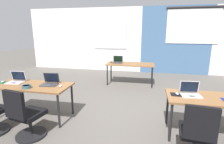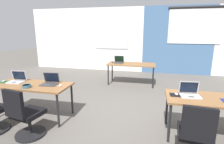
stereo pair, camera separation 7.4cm
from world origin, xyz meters
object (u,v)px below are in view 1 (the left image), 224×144
at_px(laptop_near_right_inner, 190,92).
at_px(mouse_near_left_end, 3,82).
at_px(desk_far_center, 130,65).
at_px(desk_near_left, 32,88).
at_px(chair_near_right_inner, 196,138).
at_px(chair_near_left_inner, 26,118).
at_px(mouse_near_left_inner, 61,86).
at_px(desk_near_right, 216,101).
at_px(laptop_near_left_inner, 50,82).
at_px(snack_bowl, 26,86).
at_px(laptop_near_left_end, 16,80).
at_px(mouse_near_right_inner, 177,94).
at_px(laptop_far_left, 118,61).
at_px(mouse_far_left, 111,62).

height_order(laptop_near_right_inner, mouse_near_left_end, laptop_near_right_inner).
height_order(desk_far_center, laptop_near_right_inner, laptop_near_right_inner).
bearing_deg(desk_near_left, desk_far_center, 57.99).
distance_m(chair_near_right_inner, chair_near_left_inner, 2.69).
distance_m(desk_far_center, mouse_near_left_inner, 3.00).
height_order(chair_near_left_inner, mouse_near_left_end, chair_near_left_inner).
distance_m(desk_near_right, laptop_near_left_inner, 3.14).
height_order(laptop_near_right_inner, snack_bowl, laptop_near_right_inner).
bearing_deg(chair_near_right_inner, laptop_near_right_inner, -86.90).
height_order(laptop_near_left_inner, mouse_near_left_inner, laptop_near_left_inner).
distance_m(desk_far_center, chair_near_right_inner, 3.75).
bearing_deg(laptop_near_right_inner, mouse_near_left_end, 175.22).
relative_size(desk_near_left, mouse_near_left_end, 15.53).
distance_m(mouse_near_left_inner, laptop_near_left_end, 1.09).
xyz_separation_m(desk_far_center, laptop_near_left_end, (-2.20, -2.71, 0.11)).
bearing_deg(desk_far_center, laptop_near_left_end, -128.98).
height_order(laptop_near_right_inner, mouse_near_right_inner, laptop_near_right_inner).
relative_size(chair_near_right_inner, laptop_far_left, 2.71).
height_order(desk_far_center, laptop_near_left_inner, laptop_near_left_inner).
distance_m(desk_far_center, chair_near_left_inner, 3.79).
relative_size(desk_near_right, laptop_near_left_end, 4.54).
bearing_deg(laptop_near_right_inner, mouse_near_left_inner, 175.53).
relative_size(mouse_near_right_inner, chair_near_right_inner, 0.12).
bearing_deg(snack_bowl, laptop_near_left_end, 147.96).
distance_m(laptop_near_left_inner, mouse_near_left_inner, 0.30).
distance_m(laptop_near_left_end, snack_bowl, 0.57).
relative_size(laptop_near_left_end, laptop_far_left, 1.04).
bearing_deg(laptop_far_left, chair_near_right_inner, -66.04).
distance_m(laptop_near_left_inner, chair_near_left_inner, 0.90).
xyz_separation_m(desk_near_left, chair_near_left_inner, (0.37, -0.72, -0.28)).
relative_size(desk_near_left, mouse_near_left_inner, 15.83).
relative_size(desk_near_left, laptop_far_left, 4.71).
bearing_deg(chair_near_left_inner, laptop_near_right_inner, -154.11).
bearing_deg(mouse_near_left_inner, chair_near_left_inner, -110.87).
bearing_deg(mouse_near_right_inner, laptop_near_left_end, 178.95).
bearing_deg(laptop_near_left_inner, mouse_near_left_end, 177.70).
height_order(laptop_far_left, mouse_far_left, laptop_far_left).
xyz_separation_m(laptop_near_right_inner, laptop_near_left_end, (-3.54, 0.04, -0.00)).
relative_size(mouse_near_left_inner, chair_near_left_inner, 0.11).
bearing_deg(desk_near_left, laptop_near_left_end, 168.94).
bearing_deg(mouse_near_right_inner, laptop_far_left, 119.02).
bearing_deg(chair_near_left_inner, mouse_far_left, -91.14).
relative_size(laptop_near_right_inner, laptop_near_left_inner, 0.98).
height_order(mouse_far_left, snack_bowl, snack_bowl).
bearing_deg(desk_far_center, laptop_near_right_inner, -63.97).
height_order(mouse_near_right_inner, mouse_near_left_end, same).
bearing_deg(mouse_far_left, laptop_far_left, 4.83).
height_order(mouse_near_left_inner, chair_near_left_inner, chair_near_left_inner).
height_order(desk_near_right, mouse_far_left, mouse_far_left).
bearing_deg(mouse_near_left_end, laptop_near_left_end, 15.78).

